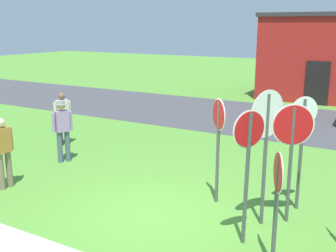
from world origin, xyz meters
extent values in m
plane|color=#518E33|center=(0.00, 0.00, 0.00)|extent=(80.00, 80.00, 0.00)
cube|color=#424247|center=(0.00, 9.74, 0.00)|extent=(60.00, 6.40, 0.01)
cube|color=#B2231E|center=(0.58, 15.82, 2.07)|extent=(6.12, 3.75, 4.14)
cube|color=#383333|center=(0.58, 15.82, 4.24)|extent=(6.32, 3.95, 0.20)
cube|color=black|center=(0.58, 13.92, 1.05)|extent=(1.10, 0.08, 2.10)
cylinder|color=#474C4C|center=(2.41, 1.09, 1.14)|extent=(0.11, 0.11, 2.28)
cylinder|color=white|center=(2.41, 1.09, 1.94)|extent=(0.69, 0.44, 0.81)
cylinder|color=red|center=(2.42, 1.08, 1.94)|extent=(0.64, 0.41, 0.75)
cylinder|color=#474C4C|center=(2.60, -0.56, 0.92)|extent=(0.09, 0.09, 1.84)
cylinder|color=white|center=(2.60, -0.56, 1.57)|extent=(0.30, 0.59, 0.65)
cylinder|color=red|center=(2.60, -0.57, 1.57)|extent=(0.28, 0.55, 0.60)
cylinder|color=#474C4C|center=(2.02, 0.74, 1.27)|extent=(0.09, 0.09, 2.54)
cylinder|color=white|center=(2.02, 0.74, 2.18)|extent=(0.38, 0.81, 0.88)
cylinder|color=red|center=(2.01, 0.74, 2.18)|extent=(0.35, 0.75, 0.82)
cylinder|color=#474C4C|center=(1.97, -0.13, 1.17)|extent=(0.14, 0.12, 2.35)
cylinder|color=white|center=(1.97, -0.13, 2.08)|extent=(0.37, 0.56, 0.65)
cylinder|color=red|center=(1.98, -0.14, 2.08)|extent=(0.35, 0.52, 0.60)
cylinder|color=#474C4C|center=(2.45, 1.77, 1.16)|extent=(0.10, 0.10, 2.33)
cylinder|color=white|center=(2.45, 1.77, 2.07)|extent=(0.43, 0.45, 0.61)
cylinder|color=red|center=(2.45, 1.78, 2.07)|extent=(0.40, 0.42, 0.57)
cylinder|color=#474C4C|center=(0.86, 1.24, 1.11)|extent=(0.10, 0.10, 2.22)
cylinder|color=white|center=(0.86, 1.24, 1.94)|extent=(0.48, 0.49, 0.67)
cylinder|color=red|center=(0.85, 1.23, 1.94)|extent=(0.45, 0.46, 0.62)
cylinder|color=#7A6B56|center=(-3.75, -0.39, 0.44)|extent=(0.14, 0.14, 0.88)
cylinder|color=#7A6B56|center=(-3.76, -0.61, 0.44)|extent=(0.14, 0.14, 0.88)
cube|color=#B27533|center=(-3.76, -0.50, 1.17)|extent=(0.23, 0.36, 0.58)
cylinder|color=#B27533|center=(-3.75, -0.26, 1.15)|extent=(0.09, 0.09, 0.52)
sphere|color=beige|center=(-3.76, -0.50, 1.58)|extent=(0.21, 0.21, 0.21)
cylinder|color=#4C5670|center=(-3.87, 1.71, 0.44)|extent=(0.14, 0.14, 0.88)
cylinder|color=#4C5670|center=(-3.98, 1.52, 0.44)|extent=(0.14, 0.14, 0.88)
cube|color=#9E7AB2|center=(-3.93, 1.61, 1.17)|extent=(0.37, 0.42, 0.58)
cylinder|color=#9E7AB2|center=(-3.81, 1.82, 1.15)|extent=(0.09, 0.09, 0.52)
cylinder|color=#9E7AB2|center=(-4.04, 1.40, 1.15)|extent=(0.09, 0.09, 0.52)
sphere|color=tan|center=(-3.93, 1.61, 1.58)|extent=(0.21, 0.21, 0.21)
cylinder|color=gray|center=(-3.93, 1.61, 1.64)|extent=(0.31, 0.31, 0.02)
cylinder|color=gray|center=(-3.93, 1.61, 1.69)|extent=(0.19, 0.19, 0.09)
cylinder|color=#2D2D33|center=(-5.07, 2.95, 0.44)|extent=(0.14, 0.14, 0.88)
cylinder|color=#2D2D33|center=(-5.15, 2.75, 0.44)|extent=(0.14, 0.14, 0.88)
cube|color=beige|center=(-5.11, 2.85, 1.17)|extent=(0.34, 0.42, 0.58)
cylinder|color=beige|center=(-5.02, 3.07, 1.15)|extent=(0.09, 0.09, 0.52)
cylinder|color=beige|center=(-5.20, 2.62, 1.15)|extent=(0.09, 0.09, 0.52)
sphere|color=brown|center=(-5.11, 2.85, 1.58)|extent=(0.21, 0.21, 0.21)
camera|label=1|loc=(4.06, -6.46, 3.74)|focal=43.81mm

